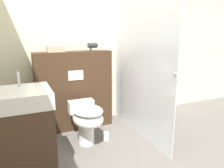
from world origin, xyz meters
TOP-DOWN VIEW (x-y plane):
  - wall_back at (0.00, 1.86)m, footprint 8.00×0.06m
  - partition_panel at (-0.40, 1.61)m, footprint 1.14×0.26m
  - shower_glass at (0.41, 1.04)m, footprint 0.04×1.57m
  - toilet at (-0.40, 1.01)m, footprint 0.38×0.63m
  - sink_vanity at (-1.17, 0.46)m, footprint 0.52×0.50m
  - hair_drier at (-0.08, 1.64)m, footprint 0.17×0.08m
  - folded_towel at (-0.64, 1.63)m, footprint 0.25×0.15m
  - spare_toilet_roll at (-0.12, 1.04)m, footprint 0.09×0.09m

SIDE VIEW (x-z plane):
  - spare_toilet_roll at x=-0.12m, z-range 0.00..0.10m
  - toilet at x=-0.40m, z-range 0.09..0.64m
  - sink_vanity at x=-1.17m, z-range -0.07..1.05m
  - partition_panel at x=-0.40m, z-range 0.00..1.20m
  - shower_glass at x=0.41m, z-range 0.00..2.15m
  - folded_towel at x=-0.64m, z-range 1.20..1.28m
  - wall_back at x=0.00m, z-range 0.00..2.50m
  - hair_drier at x=-0.08m, z-range 1.21..1.33m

